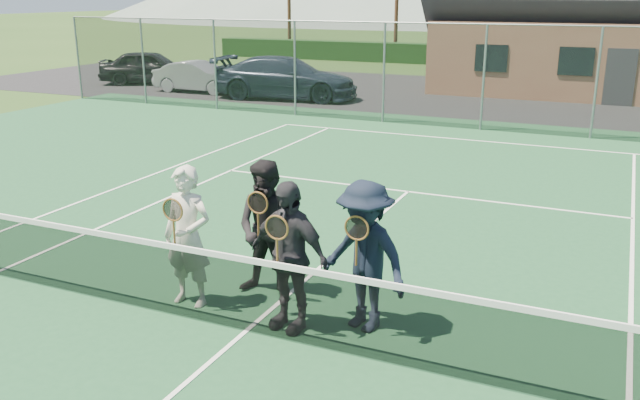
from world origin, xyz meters
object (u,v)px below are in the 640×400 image
object	(u,v)px
player_a	(188,237)
player_d	(365,256)
car_c	(286,78)
player_c	(288,256)
tennis_net	(245,291)
car_b	(199,77)
car_a	(150,67)
player_b	(269,229)

from	to	relation	value
player_a	player_d	size ratio (longest dim) A/B	1.00
car_c	player_c	distance (m)	18.37
tennis_net	player_a	bearing A→B (deg)	159.61
car_c	player_a	world-z (taller)	player_a
player_a	player_d	distance (m)	2.25
car_b	tennis_net	size ratio (longest dim) A/B	0.32
car_b	player_d	world-z (taller)	player_d
car_c	player_a	distance (m)	17.71
tennis_net	player_c	size ratio (longest dim) A/B	6.49
player_d	player_c	bearing A→B (deg)	-156.79
player_d	car_c	bearing A→B (deg)	119.78
car_a	player_d	size ratio (longest dim) A/B	2.39
car_b	tennis_net	distance (m)	20.64
car_c	player_d	bearing A→B (deg)	-157.58
car_c	player_c	world-z (taller)	player_c
car_a	tennis_net	distance (m)	23.80
car_c	tennis_net	size ratio (longest dim) A/B	0.46
car_a	tennis_net	xyz separation A→B (m)	(15.37, -18.18, -0.19)
tennis_net	player_a	xyz separation A→B (m)	(-1.03, 0.38, 0.38)
car_a	tennis_net	bearing A→B (deg)	-163.87
car_a	player_d	xyz separation A→B (m)	(16.58, -17.50, 0.19)
player_a	player_c	bearing A→B (deg)	-2.26
tennis_net	player_c	distance (m)	0.64
car_c	player_d	world-z (taller)	player_d
tennis_net	player_d	world-z (taller)	player_d
car_a	player_b	distance (m)	22.85
tennis_net	player_d	xyz separation A→B (m)	(1.21, 0.67, 0.38)
car_a	player_d	bearing A→B (deg)	-160.64
car_a	player_c	xyz separation A→B (m)	(15.77, -17.85, 0.19)
car_a	car_b	bearing A→B (deg)	-135.54
player_a	player_b	xyz separation A→B (m)	(0.78, 0.67, -0.00)
car_c	player_a	xyz separation A→B (m)	(6.93, -16.30, 0.14)
player_b	player_c	size ratio (longest dim) A/B	1.00
car_b	car_c	xyz separation A→B (m)	(3.99, -0.15, 0.17)
player_b	player_c	distance (m)	0.97
car_b	player_d	xyz separation A→B (m)	(13.16, -16.16, 0.31)
car_c	player_a	size ratio (longest dim) A/B	3.00
car_a	player_b	xyz separation A→B (m)	(15.13, -17.13, 0.19)
car_a	car_b	distance (m)	3.68
player_a	player_d	world-z (taller)	same
player_b	player_d	xyz separation A→B (m)	(1.45, -0.38, -0.00)
player_c	car_c	bearing A→B (deg)	117.05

